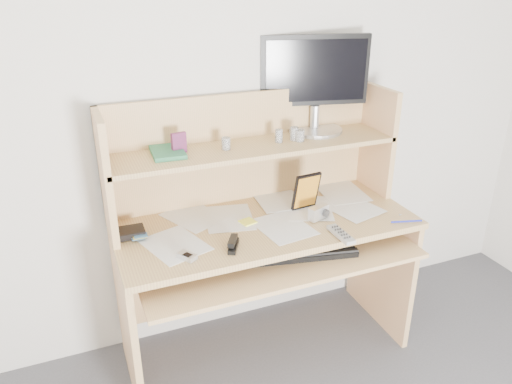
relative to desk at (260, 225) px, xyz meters
name	(u,v)px	position (x,y,z in m)	size (l,w,h in m)	color
back_wall	(241,102)	(0.00, 0.24, 0.56)	(3.60, 0.04, 2.50)	silver
desk	(260,225)	(0.00, 0.00, 0.00)	(1.40, 0.70, 1.30)	tan
paper_clutter	(266,221)	(0.00, -0.08, 0.06)	(1.32, 0.54, 0.01)	silver
keyboard	(298,249)	(0.09, -0.24, -0.03)	(0.54, 0.28, 0.04)	black
tv_remote	(341,234)	(0.25, -0.34, 0.07)	(0.05, 0.17, 0.02)	#9F9E9A
flip_phone	(187,255)	(-0.43, -0.26, 0.07)	(0.04, 0.08, 0.02)	#B4B4B6
stapler	(233,243)	(-0.22, -0.25, 0.08)	(0.03, 0.12, 0.04)	black
wallet	(131,232)	(-0.61, 0.01, 0.08)	(0.12, 0.10, 0.03)	black
sticky_note_pad	(248,222)	(-0.09, -0.06, 0.06)	(0.07, 0.07, 0.01)	#DCE73C
digital_camera	(318,212)	(0.24, -0.15, 0.09)	(0.10, 0.04, 0.06)	silver
game_case	(306,191)	(0.23, -0.04, 0.16)	(0.14, 0.02, 0.19)	black
blue_pen	(407,221)	(0.60, -0.34, 0.07)	(0.01, 0.01, 0.15)	#1620AA
card_box	(179,143)	(-0.35, 0.10, 0.43)	(0.07, 0.02, 0.09)	maroon
shelf_book	(168,152)	(-0.40, 0.10, 0.40)	(0.14, 0.19, 0.02)	#388E47
chip_stack_a	(226,144)	(-0.14, 0.06, 0.41)	(0.04, 0.04, 0.06)	black
chip_stack_b	(294,134)	(0.21, 0.07, 0.42)	(0.04, 0.04, 0.06)	white
chip_stack_c	(300,136)	(0.22, 0.05, 0.41)	(0.04, 0.04, 0.06)	black
chip_stack_d	(279,136)	(0.12, 0.07, 0.42)	(0.04, 0.04, 0.06)	white
monitor	(315,81)	(0.37, 0.18, 0.64)	(0.54, 0.27, 0.47)	#B5B5BA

